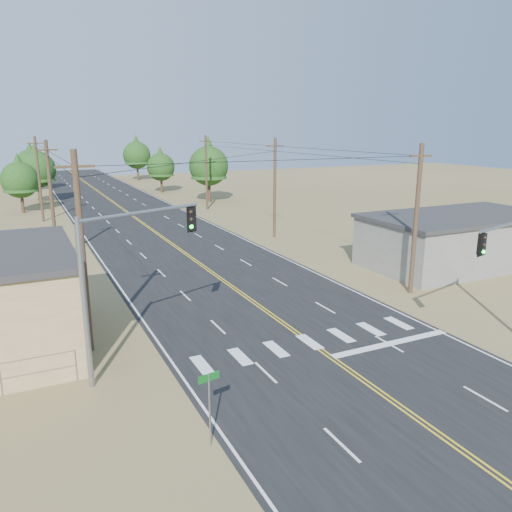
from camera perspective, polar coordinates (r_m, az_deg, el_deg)
ground at (r=21.20m, az=18.10°, el=-17.40°), size 220.00×220.00×0.00m
road at (r=45.91m, az=-8.40°, el=0.51°), size 15.00×200.00×0.02m
building_right at (r=43.90m, az=22.07°, el=1.62°), size 15.00×8.00×4.00m
utility_pole_left_near at (r=25.44m, az=-19.22°, el=0.40°), size 1.80×0.30×10.00m
utility_pole_left_mid at (r=45.09m, az=-22.33°, el=5.95°), size 1.80×0.30×10.00m
utility_pole_left_far at (r=64.95m, az=-23.55°, el=8.11°), size 1.80×0.30×10.00m
utility_pole_right_near at (r=34.57m, az=17.82°, el=4.05°), size 1.80×0.30×10.00m
utility_pole_right_mid at (r=50.80m, az=2.16°, el=7.85°), size 1.80×0.30×10.00m
utility_pole_right_far at (r=69.04m, az=-5.70°, el=9.53°), size 1.80×0.30×10.00m
signal_mast_left at (r=22.60m, az=-15.22°, el=-1.09°), size 5.97×2.61×7.50m
street_sign at (r=18.00m, az=-5.34°, el=-15.85°), size 0.82×0.19×2.80m
tree_left_near at (r=72.75m, az=-25.43°, el=8.23°), size 4.72×4.72×7.87m
tree_left_mid at (r=81.64m, az=-23.81°, el=9.42°), size 5.40×5.40×9.00m
tree_left_far at (r=98.65m, az=-24.33°, el=9.88°), size 5.15×5.15×8.58m
tree_right_near at (r=76.19m, az=-5.44°, el=10.65°), size 5.88×5.88×9.80m
tree_right_mid at (r=89.06m, az=-10.85°, el=10.26°), size 4.76×4.76×7.93m
tree_right_far at (r=111.44m, az=-13.49°, el=11.44°), size 5.75×5.75×9.58m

